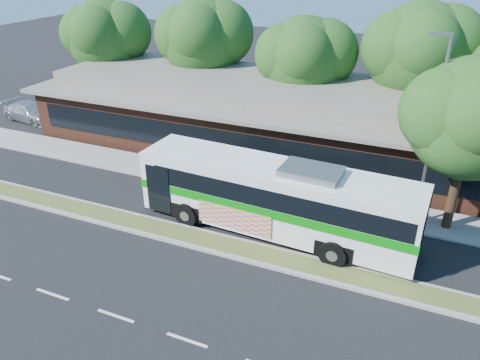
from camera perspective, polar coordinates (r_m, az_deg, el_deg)
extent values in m
plane|color=black|center=(21.72, -7.01, -7.81)|extent=(120.00, 120.00, 0.00)
cube|color=#4E5524|center=(22.10, -6.25, -6.84)|extent=(26.00, 1.10, 0.15)
cube|color=gray|center=(26.58, -0.22, -0.51)|extent=(44.00, 2.60, 0.12)
cube|color=black|center=(39.23, -22.98, 6.47)|extent=(14.00, 12.00, 0.01)
cube|color=#562A1B|center=(31.63, 4.57, 7.05)|extent=(32.00, 10.00, 3.20)
cube|color=#686058|center=(31.09, 4.69, 10.03)|extent=(33.20, 11.20, 0.24)
cube|color=#686058|center=(30.91, 4.73, 11.15)|extent=(30.00, 8.00, 1.00)
cube|color=black|center=(27.19, 1.10, 3.96)|extent=(30.00, 0.06, 1.60)
cylinder|color=slate|center=(22.63, 22.32, 4.68)|extent=(0.16, 0.16, 9.00)
cube|color=slate|center=(21.50, 23.37, 16.01)|extent=(0.90, 0.18, 0.14)
cylinder|color=black|center=(40.20, -15.42, 11.10)|extent=(0.44, 0.44, 3.99)
sphere|color=#1F4316|center=(39.41, -16.10, 16.31)|extent=(5.80, 5.80, 5.80)
sphere|color=#1F4316|center=(38.88, -14.21, 17.10)|extent=(4.52, 4.52, 4.52)
cylinder|color=black|center=(36.73, -4.36, 10.70)|extent=(0.44, 0.44, 4.20)
sphere|color=#1F4316|center=(35.84, -4.59, 16.70)|extent=(6.00, 6.00, 6.00)
sphere|color=#1F4316|center=(35.56, -2.24, 17.47)|extent=(4.68, 4.68, 4.68)
cylinder|color=black|center=(33.06, 7.40, 8.33)|extent=(0.44, 0.44, 3.78)
sphere|color=#1F4316|center=(32.12, 7.78, 14.38)|extent=(5.60, 5.60, 5.60)
sphere|color=#1F4316|center=(32.12, 10.28, 15.02)|extent=(4.37, 4.37, 4.37)
cylinder|color=black|center=(32.86, 19.80, 7.41)|extent=(0.44, 0.44, 4.41)
sphere|color=#1F4316|center=(31.85, 20.96, 14.30)|extent=(6.20, 6.20, 6.20)
sphere|color=#1F4316|center=(32.18, 23.70, 14.85)|extent=(4.84, 4.84, 4.84)
cube|color=white|center=(21.58, 4.30, -2.08)|extent=(13.13, 3.45, 2.99)
cube|color=black|center=(21.20, 5.16, -0.85)|extent=(12.09, 3.45, 0.90)
cube|color=white|center=(20.96, 4.42, 1.19)|extent=(13.15, 3.47, 0.28)
cube|color=#057C0B|center=(21.63, 4.29, -2.29)|extent=(13.20, 3.52, 0.41)
cube|color=black|center=(24.31, -10.03, 1.99)|extent=(0.19, 2.43, 1.85)
cube|color=black|center=(20.11, 21.85, -4.16)|extent=(0.19, 2.27, 1.20)
cube|color=#BC37B1|center=(21.36, -0.74, -4.76)|extent=(3.68, 0.25, 1.08)
cube|color=slate|center=(20.36, 8.68, 1.01)|extent=(2.69, 1.87, 0.33)
cylinder|color=black|center=(22.78, -6.52, -4.19)|extent=(1.21, 0.45, 1.19)
cylinder|color=black|center=(24.80, -3.18, -1.29)|extent=(1.21, 0.45, 1.19)
cylinder|color=black|center=(20.34, 11.27, -8.81)|extent=(1.21, 0.45, 1.19)
cylinder|color=black|center=(22.57, 13.20, -5.12)|extent=(1.21, 0.45, 1.19)
imported|color=#B1B2B8|center=(39.69, -24.16, 7.56)|extent=(5.15, 2.66, 1.43)
cylinder|color=black|center=(23.85, 24.61, -1.37)|extent=(0.44, 0.44, 3.96)
sphere|color=#1F4316|center=(22.53, 26.35, 6.72)|extent=(5.38, 5.38, 5.38)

